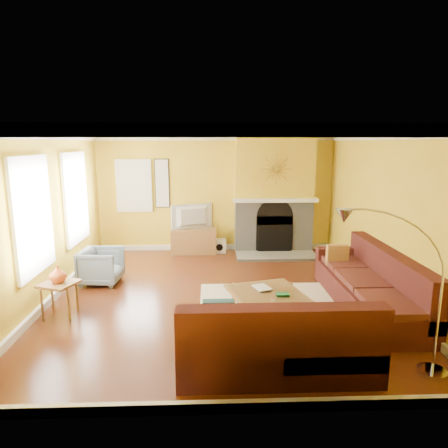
{
  "coord_description": "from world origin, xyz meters",
  "views": [
    {
      "loc": [
        -0.16,
        -6.35,
        2.54
      ],
      "look_at": [
        0.1,
        0.4,
        1.15
      ],
      "focal_mm": 32.0,
      "sensor_mm": 36.0,
      "label": 1
    }
  ],
  "objects_px": {
    "sectional_sofa": "(298,289)",
    "arc_lamp": "(394,296)",
    "media_console": "(194,241)",
    "side_table": "(60,299)",
    "coffee_table": "(266,305)",
    "armchair": "(101,266)"
  },
  "relations": [
    {
      "from": "sectional_sofa",
      "to": "arc_lamp",
      "type": "relative_size",
      "value": 1.9
    },
    {
      "from": "media_console",
      "to": "side_table",
      "type": "bearing_deg",
      "value": -118.79
    },
    {
      "from": "sectional_sofa",
      "to": "arc_lamp",
      "type": "xyz_separation_m",
      "value": [
        0.69,
        -1.5,
        0.49
      ]
    },
    {
      "from": "coffee_table",
      "to": "media_console",
      "type": "bearing_deg",
      "value": 108.44
    },
    {
      "from": "coffee_table",
      "to": "armchair",
      "type": "distance_m",
      "value": 3.23
    },
    {
      "from": "sectional_sofa",
      "to": "armchair",
      "type": "bearing_deg",
      "value": 153.63
    },
    {
      "from": "armchair",
      "to": "side_table",
      "type": "distance_m",
      "value": 1.41
    },
    {
      "from": "coffee_table",
      "to": "media_console",
      "type": "height_order",
      "value": "media_console"
    },
    {
      "from": "media_console",
      "to": "armchair",
      "type": "height_order",
      "value": "armchair"
    },
    {
      "from": "side_table",
      "to": "coffee_table",
      "type": "bearing_deg",
      "value": -3.66
    },
    {
      "from": "armchair",
      "to": "side_table",
      "type": "bearing_deg",
      "value": 174.49
    },
    {
      "from": "coffee_table",
      "to": "arc_lamp",
      "type": "relative_size",
      "value": 0.54
    },
    {
      "from": "sectional_sofa",
      "to": "side_table",
      "type": "height_order",
      "value": "sectional_sofa"
    },
    {
      "from": "armchair",
      "to": "arc_lamp",
      "type": "distance_m",
      "value": 5.06
    },
    {
      "from": "coffee_table",
      "to": "armchair",
      "type": "height_order",
      "value": "armchair"
    },
    {
      "from": "sectional_sofa",
      "to": "armchair",
      "type": "xyz_separation_m",
      "value": [
        -3.26,
        1.61,
        -0.13
      ]
    },
    {
      "from": "arc_lamp",
      "to": "side_table",
      "type": "bearing_deg",
      "value": 157.64
    },
    {
      "from": "media_console",
      "to": "side_table",
      "type": "xyz_separation_m",
      "value": [
        -1.86,
        -3.38,
        -0.03
      ]
    },
    {
      "from": "arc_lamp",
      "to": "coffee_table",
      "type": "bearing_deg",
      "value": 126.66
    },
    {
      "from": "media_console",
      "to": "armchair",
      "type": "bearing_deg",
      "value": -128.94
    },
    {
      "from": "side_table",
      "to": "arc_lamp",
      "type": "height_order",
      "value": "arc_lamp"
    },
    {
      "from": "sectional_sofa",
      "to": "side_table",
      "type": "relative_size",
      "value": 6.87
    }
  ]
}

